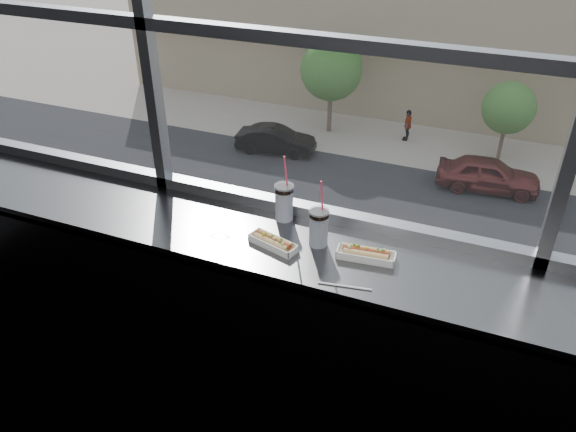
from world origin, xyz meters
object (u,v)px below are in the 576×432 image
at_px(wrapper, 220,234).
at_px(car_near_b, 313,229).
at_px(car_far_a, 276,136).
at_px(car_near_c, 410,246).
at_px(hotdog_tray_left, 273,242).
at_px(hotdog_tray_right, 366,254).
at_px(soda_cup_left, 284,201).
at_px(tree_center, 509,108).
at_px(tree_left, 331,70).
at_px(car_far_b, 489,169).
at_px(soda_cup_right, 319,226).
at_px(loose_straw, 345,286).
at_px(car_near_a, 143,187).
at_px(pedestrian_a, 408,122).

height_order(wrapper, car_near_b, wrapper).
bearing_deg(car_far_a, car_near_c, -138.90).
height_order(hotdog_tray_left, hotdog_tray_right, hotdog_tray_right).
distance_m(soda_cup_left, car_near_b, 20.37).
bearing_deg(tree_center, tree_left, 180.00).
height_order(car_far_b, tree_center, tree_center).
bearing_deg(tree_left, hotdog_tray_left, -72.52).
distance_m(hotdog_tray_left, car_near_c, 19.72).
relative_size(hotdog_tray_right, soda_cup_right, 0.77).
bearing_deg(wrapper, car_far_a, 113.19).
bearing_deg(hotdog_tray_left, car_near_c, 111.42).
distance_m(loose_straw, car_far_b, 26.82).
bearing_deg(car_far_b, hotdog_tray_left, 173.28).
xyz_separation_m(hotdog_tray_right, tree_left, (-9.36, 28.26, -8.30)).
bearing_deg(hotdog_tray_right, car_far_b, 83.39).
bearing_deg(soda_cup_left, soda_cup_right, -32.09).
height_order(car_near_a, tree_left, tree_left).
bearing_deg(car_far_a, pedestrian_a, -62.72).
bearing_deg(tree_left, pedestrian_a, 6.23).
relative_size(car_near_b, pedestrian_a, 2.49).
height_order(loose_straw, car_far_a, loose_straw).
xyz_separation_m(hotdog_tray_right, car_near_b, (-5.98, 16.26, -11.15)).
distance_m(wrapper, car_far_b, 26.71).
xyz_separation_m(loose_straw, car_near_b, (-5.95, 16.50, -11.13)).
relative_size(loose_straw, pedestrian_a, 0.11).
xyz_separation_m(car_far_a, car_near_c, (9.17, -8.00, 0.16)).
height_order(car_near_b, car_near_a, car_near_a).
distance_m(hotdog_tray_left, car_near_b, 20.54).
bearing_deg(hotdog_tray_right, loose_straw, -102.87).
bearing_deg(hotdog_tray_right, soda_cup_right, 167.49).
bearing_deg(tree_center, car_far_b, -93.83).
bearing_deg(car_far_b, hotdog_tray_right, 174.31).
bearing_deg(car_far_a, soda_cup_right, -163.58).
xyz_separation_m(hotdog_tray_right, pedestrian_a, (-4.73, 28.77, -10.98)).
height_order(hotdog_tray_right, wrapper, hotdog_tray_right).
relative_size(loose_straw, car_far_b, 0.03).
relative_size(wrapper, tree_left, 0.02).
height_order(hotdog_tray_left, wrapper, hotdog_tray_left).
bearing_deg(tree_center, car_near_c, -101.66).
xyz_separation_m(tree_left, tree_center, (9.86, 0.00, -0.88)).
bearing_deg(car_near_c, car_near_b, 83.58).
bearing_deg(hotdog_tray_left, soda_cup_right, 43.42).
bearing_deg(tree_left, loose_straw, -71.87).
bearing_deg(car_far_b, car_near_c, 159.43).
xyz_separation_m(soda_cup_right, car_far_a, (-10.90, 24.23, -11.18)).
relative_size(wrapper, car_far_a, 0.02).
height_order(car_far_b, car_near_b, car_far_b).
bearing_deg(car_far_a, hotdog_tray_left, -164.05).
relative_size(car_far_a, car_near_c, 0.86).
relative_size(hotdog_tray_left, wrapper, 2.40).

